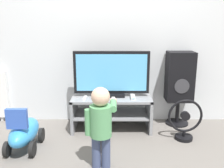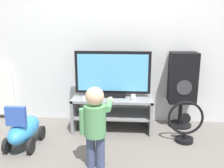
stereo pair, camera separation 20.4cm
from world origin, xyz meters
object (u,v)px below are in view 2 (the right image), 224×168
object	(u,v)px
child	(96,121)
ride_on_toy	(24,129)
floor_fan	(185,124)
television	(113,74)
remote_primary	(86,97)
game_console	(133,97)
speaker_tower	(183,80)

from	to	relation	value
child	ride_on_toy	size ratio (longest dim) A/B	1.31
child	floor_fan	bearing A→B (deg)	31.24
television	remote_primary	bearing A→B (deg)	-159.59
ride_on_toy	child	bearing A→B (deg)	-22.22
television	floor_fan	size ratio (longest dim) A/B	1.92
television	child	xyz separation A→B (m)	(-0.09, -0.92, -0.25)
game_console	child	xyz separation A→B (m)	(-0.36, -0.82, 0.02)
remote_primary	speaker_tower	world-z (taller)	speaker_tower
remote_primary	floor_fan	bearing A→B (deg)	-10.91
television	speaker_tower	bearing A→B (deg)	7.72
child	floor_fan	distance (m)	1.13
game_console	remote_primary	xyz separation A→B (m)	(-0.59, -0.01, -0.01)
game_console	ride_on_toy	world-z (taller)	ride_on_toy
game_console	ride_on_toy	xyz separation A→B (m)	(-1.20, -0.47, -0.25)
floor_fan	remote_primary	bearing A→B (deg)	169.09
television	ride_on_toy	size ratio (longest dim) A/B	1.57
remote_primary	child	size ratio (longest dim) A/B	0.17
remote_primary	speaker_tower	distance (m)	1.25
ride_on_toy	television	bearing A→B (deg)	31.59
ride_on_toy	game_console	bearing A→B (deg)	21.35
child	speaker_tower	size ratio (longest dim) A/B	0.80
speaker_tower	floor_fan	size ratio (longest dim) A/B	1.99
remote_primary	ride_on_toy	size ratio (longest dim) A/B	0.22
child	floor_fan	world-z (taller)	child
child	game_console	bearing A→B (deg)	66.37
child	speaker_tower	distance (m)	1.44
speaker_tower	floor_fan	world-z (taller)	speaker_tower
child	ride_on_toy	distance (m)	0.95
television	floor_fan	xyz separation A→B (m)	(0.85, -0.35, -0.49)
child	remote_primary	bearing A→B (deg)	106.12
remote_primary	ride_on_toy	xyz separation A→B (m)	(-0.61, -0.46, -0.24)
television	game_console	distance (m)	0.39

